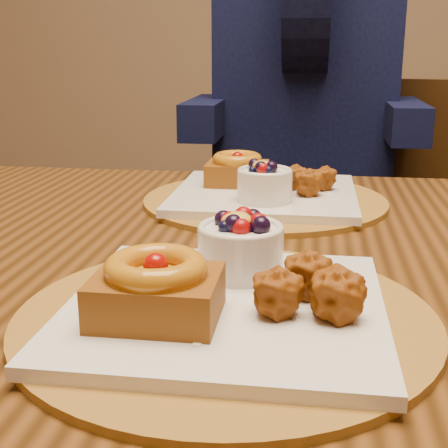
{
  "coord_description": "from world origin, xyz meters",
  "views": [
    {
      "loc": [
        0.01,
        -0.83,
        1.0
      ],
      "look_at": [
        -0.07,
        -0.27,
        0.83
      ],
      "focal_mm": 50.0,
      "sensor_mm": 36.0,
      "label": 1
    }
  ],
  "objects_px": {
    "dining_table": "(250,304)",
    "place_setting_far": "(264,190)",
    "chair_far": "(362,238)",
    "place_setting_near": "(224,295)",
    "diner": "(306,59)"
  },
  "relations": [
    {
      "from": "dining_table",
      "to": "place_setting_near",
      "type": "height_order",
      "value": "place_setting_near"
    },
    {
      "from": "diner",
      "to": "dining_table",
      "type": "bearing_deg",
      "value": -101.97
    },
    {
      "from": "dining_table",
      "to": "place_setting_near",
      "type": "xyz_separation_m",
      "value": [
        -0.0,
        -0.22,
        0.1
      ]
    },
    {
      "from": "dining_table",
      "to": "chair_far",
      "type": "xyz_separation_m",
      "value": [
        0.21,
        0.87,
        -0.17
      ]
    },
    {
      "from": "dining_table",
      "to": "chair_far",
      "type": "height_order",
      "value": "chair_far"
    },
    {
      "from": "place_setting_near",
      "to": "dining_table",
      "type": "bearing_deg",
      "value": 89.36
    },
    {
      "from": "place_setting_near",
      "to": "chair_far",
      "type": "xyz_separation_m",
      "value": [
        0.21,
        1.09,
        -0.27
      ]
    },
    {
      "from": "dining_table",
      "to": "diner",
      "type": "height_order",
      "value": "diner"
    },
    {
      "from": "place_setting_near",
      "to": "place_setting_far",
      "type": "relative_size",
      "value": 1.0
    },
    {
      "from": "place_setting_near",
      "to": "chair_far",
      "type": "bearing_deg",
      "value": 78.93
    },
    {
      "from": "chair_far",
      "to": "diner",
      "type": "height_order",
      "value": "diner"
    },
    {
      "from": "dining_table",
      "to": "place_setting_far",
      "type": "height_order",
      "value": "place_setting_far"
    },
    {
      "from": "place_setting_far",
      "to": "diner",
      "type": "distance_m",
      "value": 0.71
    },
    {
      "from": "place_setting_near",
      "to": "place_setting_far",
      "type": "bearing_deg",
      "value": 89.94
    },
    {
      "from": "place_setting_near",
      "to": "chair_far",
      "type": "height_order",
      "value": "chair_far"
    }
  ]
}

